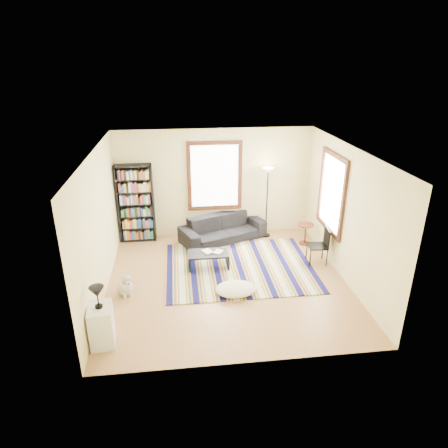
{
  "coord_description": "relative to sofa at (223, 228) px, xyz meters",
  "views": [
    {
      "loc": [
        -0.96,
        -7.32,
        4.43
      ],
      "look_at": [
        0.0,
        0.5,
        1.1
      ],
      "focal_mm": 32.0,
      "sensor_mm": 36.0,
      "label": 1
    }
  ],
  "objects": [
    {
      "name": "book_b",
      "position": [
        -0.35,
        -1.37,
        0.05
      ],
      "size": [
        0.27,
        0.29,
        0.02
      ],
      "primitive_type": "imported",
      "rotation": [
        0.0,
        0.0,
        -0.57
      ],
      "color": "beige",
      "rests_on": "coffee_table"
    },
    {
      "name": "side_table",
      "position": [
        2.04,
        -0.5,
        -0.05
      ],
      "size": [
        0.53,
        0.53,
        0.54
      ],
      "primitive_type": "cylinder",
      "rotation": [
        0.0,
        0.0,
        -0.41
      ],
      "color": "#432110",
      "rests_on": "floor"
    },
    {
      "name": "wall_left",
      "position": [
        -2.71,
        -2.05,
        1.08
      ],
      "size": [
        0.1,
        5.0,
        2.8
      ],
      "primitive_type": "cube",
      "color": "#CFC88B",
      "rests_on": "floor"
    },
    {
      "name": "wall_right",
      "position": [
        2.39,
        -2.05,
        1.08
      ],
      "size": [
        0.1,
        5.0,
        2.8
      ],
      "primitive_type": "cube",
      "color": "#CFC88B",
      "rests_on": "floor"
    },
    {
      "name": "white_cabinet",
      "position": [
        -2.46,
        -3.79,
        0.03
      ],
      "size": [
        0.43,
        0.53,
        0.7
      ],
      "primitive_type": "cube",
      "rotation": [
        0.0,
        0.0,
        0.1
      ],
      "color": "silver",
      "rests_on": "floor"
    },
    {
      "name": "floor_lamp",
      "position": [
        1.16,
        0.1,
        0.61
      ],
      "size": [
        0.33,
        0.33,
        1.86
      ],
      "primitive_type": null,
      "rotation": [
        0.0,
        0.0,
        -0.09
      ],
      "color": "black",
      "rests_on": "floor"
    },
    {
      "name": "wall_back",
      "position": [
        -0.16,
        0.5,
        1.08
      ],
      "size": [
        5.0,
        0.1,
        2.8
      ],
      "primitive_type": "cube",
      "color": "#CFC88B",
      "rests_on": "floor"
    },
    {
      "name": "floor",
      "position": [
        -0.16,
        -2.05,
        -0.37
      ],
      "size": [
        5.0,
        5.0,
        0.1
      ],
      "primitive_type": "cube",
      "color": "#AA794D",
      "rests_on": "ground"
    },
    {
      "name": "table_lamp",
      "position": [
        -2.46,
        -3.79,
        0.57
      ],
      "size": [
        0.29,
        0.29,
        0.38
      ],
      "primitive_type": null,
      "rotation": [
        0.0,
        0.0,
        0.25
      ],
      "color": "black",
      "rests_on": "white_cabinet"
    },
    {
      "name": "sofa",
      "position": [
        0.0,
        0.0,
        0.0
      ],
      "size": [
        1.63,
        2.35,
        0.64
      ],
      "primitive_type": "imported",
      "rotation": [
        0.0,
        0.0,
        0.39
      ],
      "color": "black",
      "rests_on": "floor"
    },
    {
      "name": "window_right",
      "position": [
        2.31,
        -1.25,
        1.28
      ],
      "size": [
        0.06,
        1.2,
        1.6
      ],
      "primitive_type": "cube",
      "color": "white",
      "rests_on": "wall_right"
    },
    {
      "name": "book_a",
      "position": [
        -0.6,
        -1.42,
        0.05
      ],
      "size": [
        0.3,
        0.27,
        0.02
      ],
      "primitive_type": "imported",
      "rotation": [
        0.0,
        0.0,
        0.48
      ],
      "color": "beige",
      "rests_on": "coffee_table"
    },
    {
      "name": "rug",
      "position": [
        0.2,
        -1.51,
        -0.31
      ],
      "size": [
        3.34,
        2.67,
        0.02
      ],
      "primitive_type": "cube",
      "color": "#0D0F43",
      "rests_on": "floor"
    },
    {
      "name": "dog",
      "position": [
        -2.26,
        -2.33,
        -0.07
      ],
      "size": [
        0.53,
        0.61,
        0.5
      ],
      "primitive_type": null,
      "rotation": [
        0.0,
        0.0,
        0.42
      ],
      "color": "#B8B8B8",
      "rests_on": "floor"
    },
    {
      "name": "ceiling",
      "position": [
        -0.16,
        -2.05,
        2.53
      ],
      "size": [
        5.0,
        5.0,
        0.1
      ],
      "primitive_type": "cube",
      "color": "white",
      "rests_on": "floor"
    },
    {
      "name": "window_back",
      "position": [
        -0.16,
        0.42,
        1.28
      ],
      "size": [
        1.2,
        0.06,
        1.6
      ],
      "primitive_type": "cube",
      "color": "white",
      "rests_on": "wall_back"
    },
    {
      "name": "folding_chair",
      "position": [
        1.99,
        -1.52,
        0.11
      ],
      "size": [
        0.45,
        0.43,
        0.86
      ],
      "primitive_type": "cube",
      "rotation": [
        0.0,
        0.0,
        -0.08
      ],
      "color": "black",
      "rests_on": "floor"
    },
    {
      "name": "bookshelf",
      "position": [
        -2.17,
        0.27,
        0.68
      ],
      "size": [
        0.9,
        0.3,
        2.0
      ],
      "primitive_type": "cube",
      "color": "black",
      "rests_on": "floor"
    },
    {
      "name": "wall_front",
      "position": [
        -0.16,
        -4.6,
        1.08
      ],
      "size": [
        5.0,
        0.1,
        2.8
      ],
      "primitive_type": "cube",
      "color": "#CFC88B",
      "rests_on": "floor"
    },
    {
      "name": "floor_cushion",
      "position": [
        -0.05,
        -2.57,
        -0.22
      ],
      "size": [
        0.95,
        0.79,
        0.21
      ],
      "primitive_type": "ellipsoid",
      "rotation": [
        0.0,
        0.0,
        0.23
      ],
      "color": "silver",
      "rests_on": "floor"
    },
    {
      "name": "coffee_table",
      "position": [
        -0.5,
        -1.42,
        -0.14
      ],
      "size": [
        0.95,
        0.59,
        0.36
      ],
      "primitive_type": "cube",
      "rotation": [
        0.0,
        0.0,
        -0.11
      ],
      "color": "black",
      "rests_on": "floor"
    }
  ]
}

